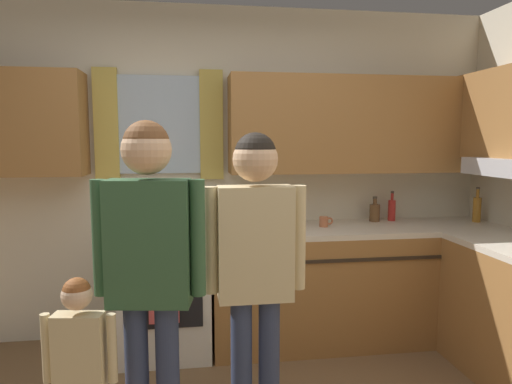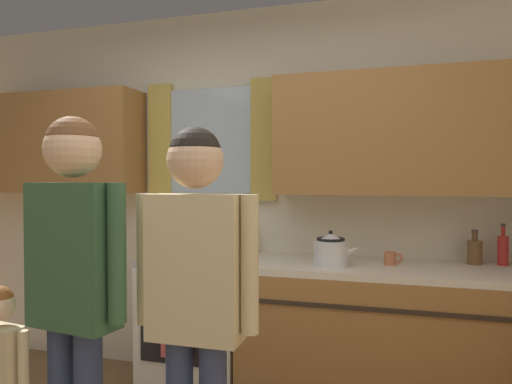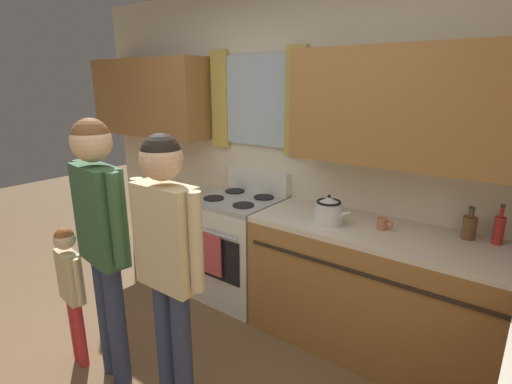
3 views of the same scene
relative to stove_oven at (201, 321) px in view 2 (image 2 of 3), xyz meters
name	(u,v)px [view 2 (image 2 of 3)]	position (x,y,z in m)	size (l,w,h in m)	color
back_wall_unit	(262,172)	(0.34, 0.27, 0.99)	(4.60, 0.42, 2.60)	beige
stove_oven	(201,321)	(0.00, 0.00, 0.00)	(0.63, 0.67, 1.10)	silver
bottle_sauce_red	(503,250)	(1.84, 0.20, 0.53)	(0.06, 0.06, 0.25)	red
bottle_squat_brown	(475,251)	(1.68, 0.19, 0.51)	(0.08, 0.08, 0.21)	brown
cup_terracotta	(391,258)	(1.20, 0.02, 0.47)	(0.11, 0.07, 0.08)	#B76642
stovetop_kettle	(331,249)	(0.87, -0.10, 0.53)	(0.27, 0.20, 0.21)	silver
adult_holding_child	(74,270)	(0.00, -1.25, 0.57)	(0.51, 0.22, 1.65)	#2D3856
adult_in_plaid	(196,283)	(0.49, -1.19, 0.54)	(0.50, 0.22, 1.60)	#2D3856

